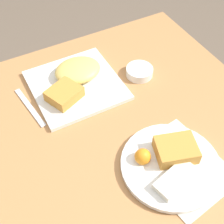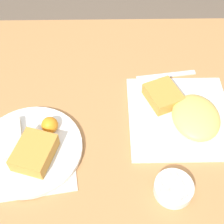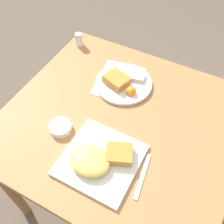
# 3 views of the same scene
# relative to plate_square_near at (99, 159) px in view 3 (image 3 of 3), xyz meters

# --- Properties ---
(ground_plane) EXTENTS (8.00, 8.00, 0.00)m
(ground_plane) POSITION_rel_plate_square_near_xyz_m (-0.02, 0.22, -0.77)
(ground_plane) COLOR brown
(dining_table) EXTENTS (0.97, 0.90, 0.75)m
(dining_table) POSITION_rel_plate_square_near_xyz_m (-0.02, 0.22, -0.11)
(dining_table) COLOR #B27A47
(dining_table) RESTS_ON ground_plane
(menu_card) EXTENTS (0.24, 0.28, 0.00)m
(menu_card) POSITION_rel_plate_square_near_xyz_m (-0.13, 0.42, -0.02)
(menu_card) COLOR beige
(menu_card) RESTS_ON dining_table
(plate_square_near) EXTENTS (0.28, 0.28, 0.06)m
(plate_square_near) POSITION_rel_plate_square_near_xyz_m (0.00, 0.00, 0.00)
(plate_square_near) COLOR white
(plate_square_near) RESTS_ON dining_table
(plate_oval_far) EXTENTS (0.27, 0.27, 0.05)m
(plate_oval_far) POSITION_rel_plate_square_near_xyz_m (-0.10, 0.40, -0.00)
(plate_oval_far) COLOR white
(plate_oval_far) RESTS_ON menu_card
(sauce_ramekin) EXTENTS (0.09, 0.09, 0.03)m
(sauce_ramekin) POSITION_rel_plate_square_near_xyz_m (-0.21, 0.06, -0.01)
(sauce_ramekin) COLOR white
(sauce_ramekin) RESTS_ON dining_table
(salt_shaker) EXTENTS (0.04, 0.04, 0.07)m
(salt_shaker) POSITION_rel_plate_square_near_xyz_m (-0.44, 0.56, 0.01)
(salt_shaker) COLOR white
(salt_shaker) RESTS_ON dining_table
(butter_knife) EXTENTS (0.04, 0.19, 0.00)m
(butter_knife) POSITION_rel_plate_square_near_xyz_m (0.17, 0.02, -0.02)
(butter_knife) COLOR silver
(butter_knife) RESTS_ON dining_table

